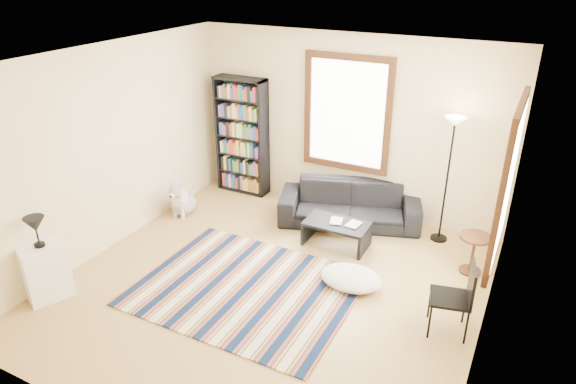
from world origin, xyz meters
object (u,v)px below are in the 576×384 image
at_px(sofa, 350,204).
at_px(folding_chair, 450,298).
at_px(coffee_table, 336,234).
at_px(bookshelf, 242,136).
at_px(floor_cushion, 351,278).
at_px(white_cabinet, 46,271).
at_px(floor_lamp, 447,181).
at_px(dog, 183,197).
at_px(side_table, 473,254).

distance_m(sofa, folding_chair, 2.67).
bearing_deg(coffee_table, bookshelf, 155.13).
relative_size(coffee_table, floor_cushion, 1.13).
bearing_deg(floor_cushion, sofa, 111.85).
relative_size(folding_chair, white_cabinet, 1.23).
distance_m(floor_lamp, dog, 4.03).
relative_size(bookshelf, folding_chair, 2.33).
xyz_separation_m(coffee_table, floor_lamp, (1.29, 0.84, 0.75)).
xyz_separation_m(folding_chair, dog, (-4.34, 0.95, -0.14)).
height_order(bookshelf, white_cabinet, bookshelf).
bearing_deg(bookshelf, floor_cushion, -34.08).
height_order(bookshelf, floor_lamp, bookshelf).
bearing_deg(sofa, floor_lamp, -14.37).
bearing_deg(floor_lamp, floor_cushion, -114.07).
relative_size(bookshelf, coffee_table, 2.22).
relative_size(floor_cushion, folding_chair, 0.93).
height_order(sofa, floor_cushion, sofa).
bearing_deg(white_cabinet, bookshelf, 106.20).
relative_size(bookshelf, white_cabinet, 2.86).
bearing_deg(folding_chair, floor_cushion, 152.30).
xyz_separation_m(bookshelf, floor_cushion, (2.71, -1.84, -0.90)).
bearing_deg(side_table, folding_chair, -92.17).
bearing_deg(floor_lamp, sofa, -175.83).
height_order(bookshelf, dog, bookshelf).
distance_m(floor_lamp, white_cabinet, 5.34).
height_order(floor_cushion, dog, dog).
bearing_deg(floor_cushion, bookshelf, 145.92).
bearing_deg(sofa, white_cabinet, -145.24).
xyz_separation_m(bookshelf, side_table, (4.01, -0.84, -0.73)).
bearing_deg(floor_cushion, floor_lamp, 65.93).
relative_size(sofa, coffee_table, 2.37).
distance_m(folding_chair, dog, 4.45).
relative_size(sofa, side_table, 3.95).
height_order(sofa, coffee_table, sofa).
relative_size(sofa, bookshelf, 1.07).
distance_m(sofa, floor_lamp, 1.51).
distance_m(sofa, white_cabinet, 4.31).
height_order(sofa, bookshelf, bookshelf).
relative_size(floor_cushion, dog, 1.37).
distance_m(sofa, floor_cushion, 1.70).
relative_size(side_table, folding_chair, 0.63).
distance_m(coffee_table, floor_cushion, 0.99).
bearing_deg(folding_chair, coffee_table, 134.16).
bearing_deg(dog, coffee_table, -3.76).
distance_m(sofa, coffee_table, 0.75).
height_order(sofa, floor_lamp, floor_lamp).
bearing_deg(side_table, sofa, 163.37).
distance_m(coffee_table, floor_lamp, 1.71).
bearing_deg(folding_chair, dog, 154.70).
height_order(sofa, dog, sofa).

